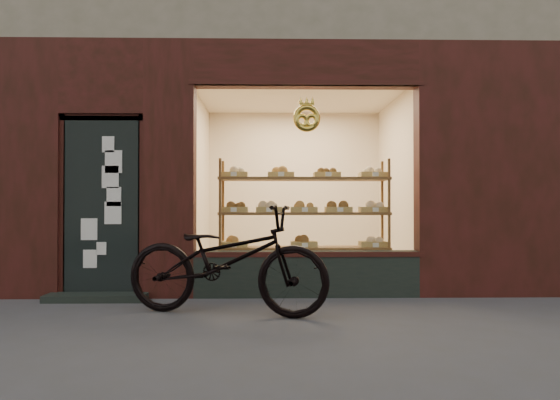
{
  "coord_description": "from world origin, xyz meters",
  "views": [
    {
      "loc": [
        0.01,
        -3.93,
        1.1
      ],
      "look_at": [
        0.13,
        2.0,
        1.17
      ],
      "focal_mm": 32.0,
      "sensor_mm": 36.0,
      "label": 1
    }
  ],
  "objects": [
    {
      "name": "bicycle",
      "position": [
        -0.43,
        1.12,
        0.55
      ],
      "size": [
        2.22,
        1.22,
        1.11
      ],
      "primitive_type": "imported",
      "rotation": [
        0.0,
        0.0,
        1.33
      ],
      "color": "black",
      "rests_on": "ground"
    },
    {
      "name": "display_shelf",
      "position": [
        0.45,
        2.55,
        0.87
      ],
      "size": [
        2.2,
        0.45,
        1.7
      ],
      "color": "brown",
      "rests_on": "ground"
    },
    {
      "name": "ground",
      "position": [
        0.0,
        0.0,
        0.0
      ],
      "size": [
        90.0,
        90.0,
        0.0
      ],
      "primitive_type": "plane",
      "color": "#434343"
    }
  ]
}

